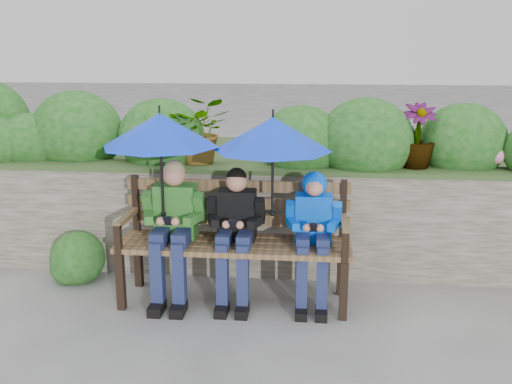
# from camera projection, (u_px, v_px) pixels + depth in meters

# --- Properties ---
(ground) EXTENTS (60.00, 60.00, 0.00)m
(ground) POSITION_uv_depth(u_px,v_px,m) (255.00, 304.00, 4.81)
(ground) COLOR #5D5D5D
(ground) RESTS_ON ground
(garden_backdrop) EXTENTS (8.00, 2.85, 1.84)m
(garden_backdrop) POSITION_uv_depth(u_px,v_px,m) (263.00, 186.00, 6.20)
(garden_backdrop) COLOR #5D5549
(garden_backdrop) RESTS_ON ground
(park_bench) EXTENTS (1.94, 0.57, 1.02)m
(park_bench) POSITION_uv_depth(u_px,v_px,m) (235.00, 233.00, 4.81)
(park_bench) COLOR black
(park_bench) RESTS_ON ground
(boy_left) EXTENTS (0.51, 0.59, 1.20)m
(boy_left) POSITION_uv_depth(u_px,v_px,m) (173.00, 223.00, 4.74)
(boy_left) COLOR #17601B
(boy_left) RESTS_ON ground
(boy_middle) EXTENTS (0.47, 0.55, 1.15)m
(boy_middle) POSITION_uv_depth(u_px,v_px,m) (236.00, 228.00, 4.70)
(boy_middle) COLOR black
(boy_middle) RESTS_ON ground
(boy_right) EXTENTS (0.45, 0.55, 1.12)m
(boy_right) POSITION_uv_depth(u_px,v_px,m) (313.00, 226.00, 4.64)
(boy_right) COLOR blue
(boy_right) RESTS_ON ground
(umbrella_left) EXTENTS (0.95, 0.95, 0.91)m
(umbrella_left) POSITION_uv_depth(u_px,v_px,m) (160.00, 130.00, 4.53)
(umbrella_left) COLOR #0732F1
(umbrella_left) RESTS_ON ground
(umbrella_right) EXTENTS (0.94, 0.94, 0.87)m
(umbrella_right) POSITION_uv_depth(u_px,v_px,m) (273.00, 134.00, 4.48)
(umbrella_right) COLOR #0732F1
(umbrella_right) RESTS_ON ground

